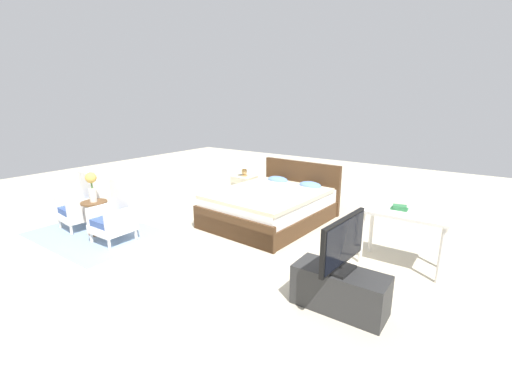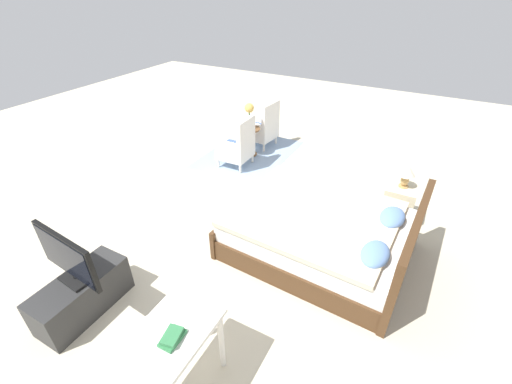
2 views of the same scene
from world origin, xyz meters
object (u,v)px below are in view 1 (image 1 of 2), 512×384
object	(u,v)px
flower_vase	(92,184)
tv_stand	(340,290)
bed	(272,205)
armchair_by_window_left	(81,206)
table_lamp	(244,166)
vanity_desk	(405,220)
armchair_by_window_right	(115,217)
nightstand	(244,189)
tv_flatscreen	(343,244)
side_table	(95,214)
book_stack	(400,208)

from	to	relation	value
flower_vase	tv_stand	distance (m)	4.09
bed	armchair_by_window_left	size ratio (longest dim) A/B	2.42
table_lamp	flower_vase	bearing A→B (deg)	-106.34
vanity_desk	table_lamp	bearing A→B (deg)	161.04
armchair_by_window_right	vanity_desk	world-z (taller)	armchair_by_window_right
nightstand	tv_flatscreen	xyz separation A→B (m)	(3.19, -2.59, 0.46)
side_table	tv_stand	distance (m)	4.05
armchair_by_window_left	book_stack	world-z (taller)	armchair_by_window_left
side_table	nightstand	world-z (taller)	nightstand
armchair_by_window_right	book_stack	xyz separation A→B (m)	(3.74, 1.70, 0.39)
side_table	nightstand	distance (m)	3.00
flower_vase	armchair_by_window_left	bearing A→B (deg)	175.59
side_table	book_stack	xyz separation A→B (m)	(4.23, 1.74, 0.43)
armchair_by_window_right	tv_flatscreen	world-z (taller)	tv_flatscreen
side_table	table_lamp	xyz separation A→B (m)	(0.84, 2.88, 0.43)
armchair_by_window_left	side_table	size ratio (longest dim) A/B	1.67
nightstand	armchair_by_window_right	bearing A→B (deg)	-96.99
side_table	book_stack	world-z (taller)	book_stack
nightstand	book_stack	xyz separation A→B (m)	(3.39, -1.14, 0.49)
bed	table_lamp	size ratio (longest dim) A/B	6.73
side_table	book_stack	distance (m)	4.59
bed	flower_vase	world-z (taller)	flower_vase
bed	flower_vase	bearing A→B (deg)	-132.88
nightstand	bed	bearing A→B (deg)	-31.77
nightstand	tv_flatscreen	world-z (taller)	tv_flatscreen
armchair_by_window_left	flower_vase	size ratio (longest dim) A/B	1.93
bed	vanity_desk	world-z (taller)	bed
bed	nightstand	xyz separation A→B (m)	(-1.16, 0.72, -0.02)
flower_vase	nightstand	bearing A→B (deg)	73.65
bed	tv_flatscreen	distance (m)	2.80
nightstand	book_stack	size ratio (longest dim) A/B	2.75
table_lamp	armchair_by_window_left	bearing A→B (deg)	-115.17
book_stack	armchair_by_window_left	bearing A→B (deg)	-160.20
flower_vase	book_stack	bearing A→B (deg)	22.33
armchair_by_window_right	tv_stand	size ratio (longest dim) A/B	0.96
nightstand	table_lamp	xyz separation A→B (m)	(0.00, 0.00, 0.50)
armchair_by_window_right	flower_vase	distance (m)	0.68
tv_stand	vanity_desk	bearing A→B (deg)	78.15
bed	tv_flatscreen	world-z (taller)	tv_flatscreen
bed	table_lamp	world-z (taller)	bed
armchair_by_window_left	nightstand	size ratio (longest dim) A/B	1.64
armchair_by_window_left	tv_stand	bearing A→B (deg)	3.18
bed	vanity_desk	distance (m)	2.39
nightstand	book_stack	bearing A→B (deg)	-18.62
side_table	tv_stand	world-z (taller)	side_table
side_table	tv_flatscreen	size ratio (longest dim) A/B	0.65
side_table	tv_flatscreen	bearing A→B (deg)	4.10
table_lamp	book_stack	xyz separation A→B (m)	(3.39, -1.14, -0.00)
book_stack	side_table	bearing A→B (deg)	-157.67
tv_stand	armchair_by_window_right	bearing A→B (deg)	-175.94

